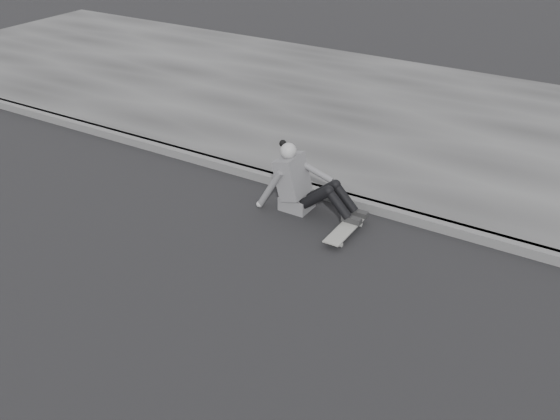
% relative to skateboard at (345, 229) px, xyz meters
% --- Properties ---
extents(ground, '(80.00, 80.00, 0.00)m').
position_rel_skateboard_xyz_m(ground, '(0.51, -1.89, -0.07)').
color(ground, black).
rests_on(ground, ground).
extents(curb, '(24.00, 0.16, 0.12)m').
position_rel_skateboard_xyz_m(curb, '(0.51, 0.69, -0.01)').
color(curb, '#515151').
rests_on(curb, ground).
extents(sidewalk, '(24.00, 6.00, 0.12)m').
position_rel_skateboard_xyz_m(sidewalk, '(0.51, 3.71, -0.01)').
color(sidewalk, '#3A3A3A').
rests_on(sidewalk, ground).
extents(skateboard, '(0.20, 0.78, 0.09)m').
position_rel_skateboard_xyz_m(skateboard, '(0.00, 0.00, 0.00)').
color(skateboard, gray).
rests_on(skateboard, ground).
extents(seated_woman, '(1.38, 0.46, 0.88)m').
position_rel_skateboard_xyz_m(seated_woman, '(-0.73, 0.25, 0.29)').
color(seated_woman, '#555558').
rests_on(seated_woman, ground).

